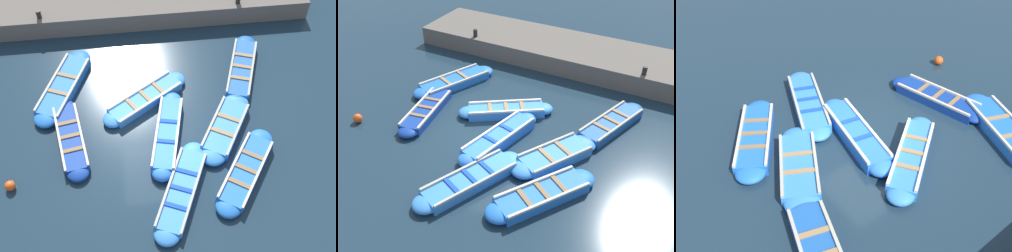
{
  "view_description": "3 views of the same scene",
  "coord_description": "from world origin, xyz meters",
  "views": [
    {
      "loc": [
        -9.17,
        0.52,
        13.79
      ],
      "look_at": [
        0.31,
        -0.54,
        0.3
      ],
      "focal_mm": 50.0,
      "sensor_mm": 36.0,
      "label": 1
    },
    {
      "loc": [
        -9.47,
        -5.85,
        8.72
      ],
      "look_at": [
        0.71,
        -0.38,
        0.26
      ],
      "focal_mm": 42.0,
      "sensor_mm": 36.0,
      "label": 2
    },
    {
      "loc": [
        6.84,
        -6.28,
        7.84
      ],
      "look_at": [
        -0.38,
        -0.62,
        0.33
      ],
      "focal_mm": 42.0,
      "sensor_mm": 36.0,
      "label": 3
    }
  ],
  "objects": [
    {
      "name": "ground_plane",
      "position": [
        0.0,
        0.0,
        0.0
      ],
      "size": [
        120.0,
        120.0,
        0.0
      ],
      "primitive_type": "plane",
      "color": "#1C303F"
    },
    {
      "name": "boat_end_of_row",
      "position": [
        2.79,
        -3.71,
        0.16
      ],
      "size": [
        3.79,
        1.95,
        0.38
      ],
      "color": "#1E59AD",
      "rests_on": "ground"
    },
    {
      "name": "boat_drifting",
      "position": [
        -1.73,
        -2.91,
        0.17
      ],
      "size": [
        3.58,
        2.76,
        0.4
      ],
      "color": "blue",
      "rests_on": "ground"
    },
    {
      "name": "boat_mid_row",
      "position": [
        0.02,
        -0.48,
        0.2
      ],
      "size": [
        3.85,
        1.55,
        0.46
      ],
      "color": "blue",
      "rests_on": "ground"
    },
    {
      "name": "boat_centre",
      "position": [
        0.1,
        -2.56,
        0.17
      ],
      "size": [
        3.38,
        2.48,
        0.4
      ],
      "color": "#3884E0",
      "rests_on": "ground"
    },
    {
      "name": "boat_bow_out",
      "position": [
        2.65,
        3.2,
        0.17
      ],
      "size": [
        3.97,
        2.36,
        0.4
      ],
      "color": "blue",
      "rests_on": "ground"
    },
    {
      "name": "boat_alongside",
      "position": [
        -2.22,
        -0.69,
        0.16
      ],
      "size": [
        3.93,
        2.33,
        0.38
      ],
      "color": "#3884E0",
      "rests_on": "ground"
    },
    {
      "name": "boat_broadside",
      "position": [
        0.25,
        2.9,
        0.16
      ],
      "size": [
        3.68,
        1.4,
        0.38
      ],
      "color": "navy",
      "rests_on": "ground"
    },
    {
      "name": "boat_outer_right",
      "position": [
        1.72,
        0.16,
        0.17
      ],
      "size": [
        2.65,
        3.49,
        0.4
      ],
      "color": "#3884E0",
      "rests_on": "ground"
    },
    {
      "name": "quay_wall",
      "position": [
        7.19,
        0.0,
        0.43
      ],
      "size": [
        3.37,
        14.22,
        0.86
      ],
      "color": "#605951",
      "rests_on": "ground"
    },
    {
      "name": "bollard_north",
      "position": [
        5.86,
        -4.09,
        1.04
      ],
      "size": [
        0.2,
        0.2,
        0.35
      ],
      "primitive_type": "cylinder",
      "color": "black",
      "rests_on": "quay_wall"
    },
    {
      "name": "bollard_mid_north",
      "position": [
        5.86,
        4.09,
        1.04
      ],
      "size": [
        0.2,
        0.2,
        0.35
      ],
      "primitive_type": "cylinder",
      "color": "black",
      "rests_on": "quay_wall"
    },
    {
      "name": "buoy_orange_near",
      "position": [
        -1.41,
        4.86,
        0.17
      ],
      "size": [
        0.35,
        0.35,
        0.35
      ],
      "primitive_type": "sphere",
      "color": "#E05119",
      "rests_on": "ground"
    }
  ]
}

